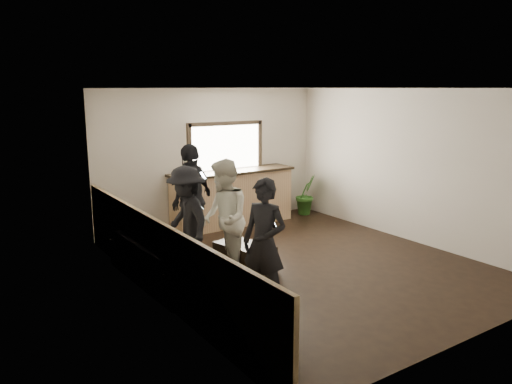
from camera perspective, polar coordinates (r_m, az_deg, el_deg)
ground at (r=8.23m, az=5.32°, el=-8.16°), size 5.00×6.00×0.01m
room_shell at (r=7.42m, az=1.10°, el=1.44°), size 5.01×6.01×2.80m
bar_counter at (r=10.35m, az=-2.74°, el=-0.28°), size 2.70×0.68×2.13m
sofa at (r=7.55m, az=-10.48°, el=-7.59°), size 0.93×2.23×0.64m
coffee_table at (r=7.88m, az=-1.30°, el=-7.42°), size 0.72×1.02×0.41m
cup_a at (r=7.93m, az=-2.78°, el=-5.37°), size 0.17×0.17×0.10m
cup_b at (r=7.81m, az=0.26°, el=-5.66°), size 0.12×0.12×0.10m
potted_plant at (r=11.31m, az=5.73°, el=-0.26°), size 0.57×0.49×0.91m
person_a at (r=6.47m, az=0.95°, el=-5.81°), size 0.62×0.73×1.68m
person_b at (r=7.43m, az=-3.70°, el=-3.11°), size 0.95×1.05×1.79m
person_c at (r=7.68m, az=-7.90°, el=-3.18°), size 0.67×1.10×1.66m
person_d at (r=8.54m, az=-7.31°, el=-0.84°), size 1.19×0.99×1.90m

